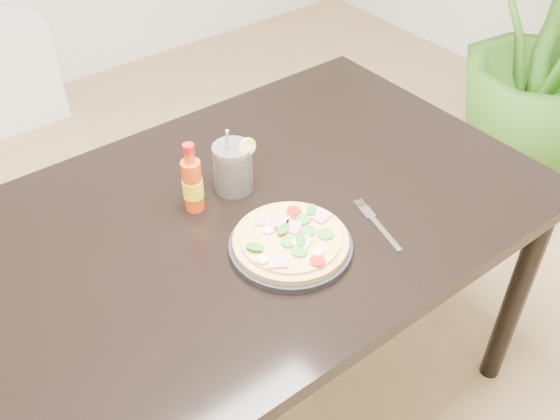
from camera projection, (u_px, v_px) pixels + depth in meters
floor at (332, 347)px, 2.08m from camera, size 4.50×4.50×0.00m
dining_table at (250, 236)px, 1.51m from camera, size 1.40×0.90×0.75m
plate at (291, 246)px, 1.35m from camera, size 0.27×0.27×0.02m
pizza at (291, 239)px, 1.34m from camera, size 0.25×0.25×0.03m
hot_sauce_bottle at (193, 184)px, 1.41m from camera, size 0.05×0.05×0.18m
cola_cup at (233, 169)px, 1.48m from camera, size 0.10×0.09×0.18m
fork at (376, 223)px, 1.41m from camera, size 0.06×0.19×0.00m
houseplant at (552, 40)px, 2.50m from camera, size 0.86×0.86×1.19m
plant_pot at (521, 140)px, 2.81m from camera, size 0.28×0.28×0.22m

